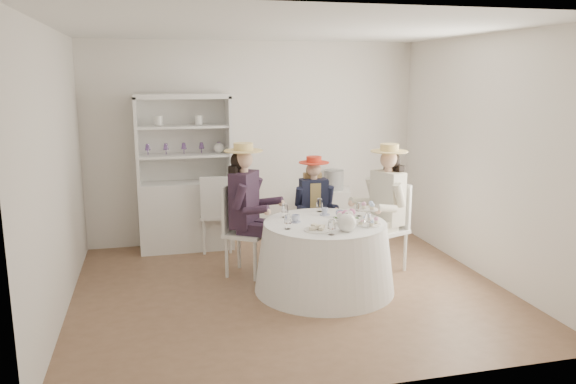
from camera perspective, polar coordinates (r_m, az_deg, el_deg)
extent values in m
plane|color=brown|center=(6.10, 0.23, -9.89)|extent=(4.50, 4.50, 0.00)
plane|color=white|center=(5.69, 0.25, 16.29)|extent=(4.50, 4.50, 0.00)
plane|color=silver|center=(7.68, -3.41, 5.01)|extent=(4.50, 0.00, 4.50)
plane|color=silver|center=(3.87, 7.47, -1.82)|extent=(4.50, 0.00, 4.50)
plane|color=silver|center=(5.64, -22.53, 1.66)|extent=(0.00, 4.50, 4.50)
plane|color=silver|center=(6.65, 19.42, 3.31)|extent=(0.00, 4.50, 4.50)
cone|color=white|center=(6.01, 3.72, -6.60)|extent=(1.49, 1.49, 0.72)
cylinder|color=white|center=(5.90, 3.77, -3.18)|extent=(1.29, 1.29, 0.02)
cube|color=silver|center=(7.48, -10.28, -2.36)|extent=(1.28, 0.90, 0.90)
cube|color=silver|center=(7.50, -10.66, 5.41)|extent=(1.11, 0.52, 1.10)
cube|color=silver|center=(7.27, -10.73, 9.54)|extent=(1.28, 0.90, 0.06)
cube|color=silver|center=(7.30, -15.12, 5.03)|extent=(0.22, 0.43, 1.10)
cube|color=silver|center=(7.36, -6.05, 5.43)|extent=(0.22, 0.43, 1.10)
cube|color=silver|center=(7.33, -10.51, 3.70)|extent=(1.18, 0.82, 0.03)
cube|color=silver|center=(7.29, -10.62, 6.57)|extent=(1.18, 0.82, 0.03)
sphere|color=white|center=(7.36, -7.04, 4.46)|extent=(0.14, 0.14, 0.14)
cube|color=silver|center=(7.88, 4.62, -2.22)|extent=(0.57, 0.57, 0.70)
cylinder|color=black|center=(7.78, 4.68, 1.25)|extent=(0.34, 0.34, 0.27)
cube|color=silver|center=(6.42, -4.24, -4.24)|extent=(0.60, 0.60, 0.04)
cylinder|color=silver|center=(6.27, -3.37, -6.98)|extent=(0.04, 0.04, 0.47)
cylinder|color=silver|center=(6.58, -2.23, -6.07)|extent=(0.04, 0.04, 0.47)
cylinder|color=silver|center=(6.41, -6.25, -6.63)|extent=(0.04, 0.04, 0.47)
cylinder|color=silver|center=(6.71, -4.99, -5.76)|extent=(0.04, 0.04, 0.47)
cube|color=silver|center=(6.42, -5.88, -1.57)|extent=(0.25, 0.36, 0.54)
cube|color=black|center=(6.33, -4.48, -0.74)|extent=(0.39, 0.44, 0.63)
cube|color=black|center=(6.26, -3.51, -3.82)|extent=(0.38, 0.32, 0.13)
cylinder|color=black|center=(6.30, -2.19, -6.78)|extent=(0.11, 0.11, 0.50)
cylinder|color=black|center=(6.09, -4.94, -0.51)|extent=(0.21, 0.18, 0.30)
cube|color=black|center=(6.43, -2.85, -3.38)|extent=(0.38, 0.32, 0.13)
cylinder|color=black|center=(6.47, -1.57, -6.27)|extent=(0.11, 0.11, 0.50)
cylinder|color=black|center=(6.50, -3.36, 0.28)|extent=(0.21, 0.18, 0.30)
cylinder|color=#D8A889|center=(6.26, -4.53, 2.25)|extent=(0.10, 0.10, 0.09)
sphere|color=#D8A889|center=(6.24, -4.54, 3.32)|extent=(0.21, 0.21, 0.21)
sphere|color=black|center=(6.27, -4.95, 3.19)|extent=(0.21, 0.21, 0.21)
cube|color=black|center=(6.32, -5.22, 0.94)|extent=(0.21, 0.26, 0.41)
cylinder|color=#DAB86A|center=(6.23, -4.56, 4.20)|extent=(0.43, 0.43, 0.01)
cylinder|color=#DAB86A|center=(6.22, -4.56, 4.60)|extent=(0.22, 0.22, 0.09)
cube|color=silver|center=(6.92, 2.62, -3.64)|extent=(0.38, 0.38, 0.04)
cylinder|color=silver|center=(6.81, 1.70, -5.75)|extent=(0.03, 0.03, 0.40)
cylinder|color=silver|center=(6.88, 4.10, -5.59)|extent=(0.03, 0.03, 0.40)
cylinder|color=silver|center=(7.08, 1.16, -5.05)|extent=(0.03, 0.03, 0.40)
cylinder|color=silver|center=(7.15, 3.47, -4.90)|extent=(0.03, 0.03, 0.40)
cube|color=silver|center=(7.02, 2.31, -1.34)|extent=(0.35, 0.04, 0.46)
cube|color=black|center=(6.86, 2.61, -0.86)|extent=(0.34, 0.20, 0.53)
cube|color=tan|center=(6.86, 2.61, -0.86)|extent=(0.14, 0.21, 0.46)
cube|color=black|center=(6.78, 2.18, -3.33)|extent=(0.13, 0.32, 0.11)
cylinder|color=black|center=(6.74, 2.42, -5.87)|extent=(0.09, 0.09, 0.42)
cylinder|color=black|center=(6.76, 1.13, -0.47)|extent=(0.09, 0.16, 0.25)
cube|color=black|center=(6.82, 3.53, -3.25)|extent=(0.13, 0.32, 0.11)
cylinder|color=black|center=(6.78, 3.79, -5.78)|extent=(0.09, 0.09, 0.42)
cylinder|color=black|center=(6.86, 4.24, -0.33)|extent=(0.09, 0.16, 0.25)
cylinder|color=#D8A889|center=(6.80, 2.64, 1.48)|extent=(0.08, 0.08, 0.07)
sphere|color=#D8A889|center=(6.78, 2.64, 2.32)|extent=(0.17, 0.17, 0.17)
sphere|color=tan|center=(6.82, 2.56, 2.26)|extent=(0.17, 0.17, 0.17)
cube|color=tan|center=(6.89, 2.48, 0.53)|extent=(0.22, 0.08, 0.35)
cylinder|color=red|center=(6.77, 2.65, 3.01)|extent=(0.37, 0.37, 0.01)
cylinder|color=red|center=(6.76, 2.65, 3.32)|extent=(0.18, 0.18, 0.07)
cube|color=silver|center=(6.66, 9.83, -3.87)|extent=(0.55, 0.55, 0.04)
cylinder|color=silver|center=(6.73, 7.72, -5.79)|extent=(0.04, 0.04, 0.47)
cylinder|color=silver|center=(6.50, 9.73, -6.50)|extent=(0.04, 0.04, 0.47)
cylinder|color=silver|center=(6.96, 9.79, -5.28)|extent=(0.04, 0.04, 0.47)
cylinder|color=silver|center=(6.73, 11.81, -5.94)|extent=(0.04, 0.04, 0.47)
cube|color=silver|center=(6.72, 11.08, -1.26)|extent=(0.17, 0.39, 0.53)
cube|color=beige|center=(6.58, 10.08, -0.56)|extent=(0.33, 0.43, 0.61)
cube|color=beige|center=(6.62, 8.50, -3.17)|extent=(0.38, 0.26, 0.13)
cylinder|color=beige|center=(6.61, 7.47, -6.02)|extent=(0.11, 0.11, 0.49)
cylinder|color=beige|center=(6.69, 8.54, 0.34)|extent=(0.21, 0.15, 0.29)
cube|color=beige|center=(6.49, 9.64, -3.52)|extent=(0.38, 0.26, 0.13)
cylinder|color=beige|center=(6.48, 8.60, -6.43)|extent=(0.11, 0.11, 0.49)
cylinder|color=beige|center=(6.39, 11.21, -0.30)|extent=(0.21, 0.15, 0.29)
cylinder|color=#D8A889|center=(6.52, 10.19, 2.25)|extent=(0.10, 0.10, 0.08)
sphere|color=#D8A889|center=(6.50, 10.22, 3.26)|extent=(0.20, 0.20, 0.20)
sphere|color=black|center=(6.54, 10.52, 3.16)|extent=(0.20, 0.20, 0.20)
cube|color=black|center=(6.61, 10.66, 1.05)|extent=(0.17, 0.27, 0.40)
cylinder|color=#DAB86A|center=(6.49, 10.25, 4.09)|extent=(0.42, 0.42, 0.01)
cylinder|color=#DAB86A|center=(6.48, 10.27, 4.46)|extent=(0.21, 0.21, 0.08)
cube|color=silver|center=(7.36, -7.31, -2.35)|extent=(0.45, 0.45, 0.04)
cylinder|color=silver|center=(7.59, -6.05, -3.76)|extent=(0.04, 0.04, 0.46)
cylinder|color=silver|center=(7.58, -8.57, -3.85)|extent=(0.04, 0.04, 0.46)
cylinder|color=silver|center=(7.27, -5.90, -4.46)|extent=(0.04, 0.04, 0.46)
cylinder|color=silver|center=(7.26, -8.53, -4.55)|extent=(0.04, 0.04, 0.46)
cube|color=silver|center=(7.11, -7.31, -0.52)|extent=(0.40, 0.06, 0.52)
imported|color=white|center=(5.88, 0.79, -2.76)|extent=(0.11, 0.11, 0.07)
imported|color=white|center=(6.19, 3.76, -2.03)|extent=(0.08, 0.08, 0.07)
imported|color=white|center=(6.11, 5.27, -2.27)|extent=(0.09, 0.09, 0.07)
imported|color=white|center=(5.88, 5.71, -2.92)|extent=(0.21, 0.21, 0.05)
sphere|color=#D269A2|center=(5.87, 6.50, -2.28)|extent=(0.07, 0.07, 0.07)
sphere|color=white|center=(5.90, 6.23, -2.20)|extent=(0.07, 0.07, 0.07)
sphere|color=#D269A2|center=(5.91, 5.83, -2.18)|extent=(0.07, 0.07, 0.07)
sphere|color=white|center=(5.89, 5.47, -2.22)|extent=(0.07, 0.07, 0.07)
sphere|color=#D269A2|center=(5.85, 5.33, -2.31)|extent=(0.07, 0.07, 0.07)
sphere|color=white|center=(5.81, 5.46, -2.41)|extent=(0.07, 0.07, 0.07)
sphere|color=#D269A2|center=(5.79, 5.82, -2.47)|extent=(0.07, 0.07, 0.07)
sphere|color=white|center=(5.80, 6.23, -2.46)|extent=(0.07, 0.07, 0.07)
sphere|color=#D269A2|center=(5.83, 6.50, -2.38)|extent=(0.07, 0.07, 0.07)
sphere|color=white|center=(5.57, 6.00, -3.11)|extent=(0.19, 0.19, 0.19)
cylinder|color=white|center=(5.61, 7.14, -2.92)|extent=(0.11, 0.03, 0.09)
cylinder|color=white|center=(5.55, 6.02, -2.15)|extent=(0.04, 0.04, 0.02)
cylinder|color=white|center=(5.59, 2.98, -3.87)|extent=(0.27, 0.27, 0.01)
cube|color=beige|center=(5.55, 2.53, -3.71)|extent=(0.06, 0.04, 0.03)
cube|color=beige|center=(5.58, 2.98, -3.50)|extent=(0.07, 0.06, 0.03)
cube|color=beige|center=(5.61, 3.42, -3.53)|extent=(0.07, 0.07, 0.03)
cube|color=beige|center=(5.61, 2.66, -3.41)|extent=(0.07, 0.07, 0.03)
cube|color=beige|center=(5.55, 3.41, -3.71)|extent=(0.07, 0.07, 0.03)
cylinder|color=white|center=(5.84, 8.17, -3.28)|extent=(0.25, 0.25, 0.01)
cylinder|color=white|center=(5.82, 8.19, -2.54)|extent=(0.02, 0.02, 0.17)
cylinder|color=white|center=(5.80, 8.22, -1.74)|extent=(0.19, 0.19, 0.01)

